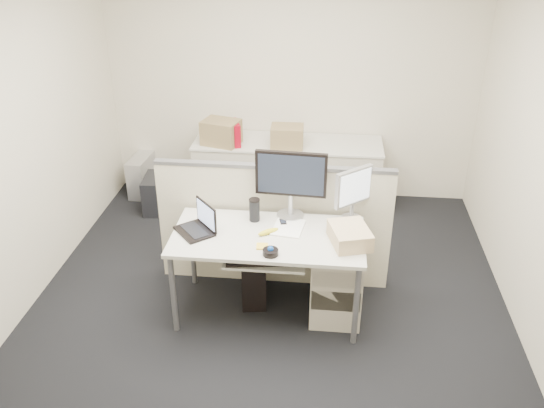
# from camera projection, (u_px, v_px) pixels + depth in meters

# --- Properties ---
(floor) EXTENTS (4.00, 4.50, 0.01)m
(floor) POSITION_uv_depth(u_px,v_px,m) (268.00, 310.00, 4.82)
(floor) COLOR black
(floor) RESTS_ON ground
(wall_back) EXTENTS (4.00, 0.02, 2.70)m
(wall_back) POSITION_uv_depth(u_px,v_px,m) (291.00, 78.00, 6.17)
(wall_back) COLOR beige
(wall_back) RESTS_ON ground
(wall_front) EXTENTS (4.00, 0.02, 2.70)m
(wall_front) POSITION_uv_depth(u_px,v_px,m) (203.00, 396.00, 2.21)
(wall_front) COLOR beige
(wall_front) RESTS_ON ground
(wall_left) EXTENTS (0.02, 4.50, 2.70)m
(wall_left) POSITION_uv_depth(u_px,v_px,m) (7.00, 151.00, 4.37)
(wall_left) COLOR beige
(wall_left) RESTS_ON ground
(desk) EXTENTS (1.50, 0.75, 0.73)m
(desk) POSITION_uv_depth(u_px,v_px,m) (268.00, 242.00, 4.51)
(desk) COLOR silver
(desk) RESTS_ON floor
(keyboard_tray) EXTENTS (0.62, 0.32, 0.02)m
(keyboard_tray) POSITION_uv_depth(u_px,v_px,m) (265.00, 259.00, 4.37)
(keyboard_tray) COLOR silver
(keyboard_tray) RESTS_ON desk
(drawer_pedestal) EXTENTS (0.40, 0.55, 0.65)m
(drawer_pedestal) POSITION_uv_depth(u_px,v_px,m) (336.00, 278.00, 4.66)
(drawer_pedestal) COLOR #ADA896
(drawer_pedestal) RESTS_ON floor
(cubicle_partition) EXTENTS (2.00, 0.06, 1.10)m
(cubicle_partition) POSITION_uv_depth(u_px,v_px,m) (274.00, 226.00, 4.95)
(cubicle_partition) COLOR beige
(cubicle_partition) RESTS_ON floor
(back_counter) EXTENTS (2.00, 0.60, 0.72)m
(back_counter) POSITION_uv_depth(u_px,v_px,m) (287.00, 174.00, 6.35)
(back_counter) COLOR #ADA896
(back_counter) RESTS_ON floor
(monitor_main) EXTENTS (0.59, 0.26, 0.57)m
(monitor_main) POSITION_uv_depth(u_px,v_px,m) (291.00, 185.00, 4.61)
(monitor_main) COLOR black
(monitor_main) RESTS_ON desk
(monitor_small) EXTENTS (0.39, 0.38, 0.44)m
(monitor_small) POSITION_uv_depth(u_px,v_px,m) (353.00, 195.00, 4.60)
(monitor_small) COLOR #B7B7BC
(monitor_small) RESTS_ON desk
(laptop) EXTENTS (0.37, 0.38, 0.23)m
(laptop) POSITION_uv_depth(u_px,v_px,m) (194.00, 220.00, 4.46)
(laptop) COLOR black
(laptop) RESTS_ON desk
(trackball) EXTENTS (0.12, 0.12, 0.04)m
(trackball) POSITION_uv_depth(u_px,v_px,m) (271.00, 252.00, 4.22)
(trackball) COLOR black
(trackball) RESTS_ON desk
(desk_phone) EXTENTS (0.30, 0.28, 0.07)m
(desk_phone) POSITION_uv_depth(u_px,v_px,m) (346.00, 230.00, 4.48)
(desk_phone) COLOR black
(desk_phone) RESTS_ON desk
(paper_stack) EXTENTS (0.27, 0.32, 0.01)m
(paper_stack) POSITION_uv_depth(u_px,v_px,m) (288.00, 228.00, 4.57)
(paper_stack) COLOR white
(paper_stack) RESTS_ON desk
(sticky_pad) EXTENTS (0.09, 0.09, 0.01)m
(sticky_pad) POSITION_uv_depth(u_px,v_px,m) (262.00, 246.00, 4.32)
(sticky_pad) COLOR yellow
(sticky_pad) RESTS_ON desk
(travel_mug) EXTENTS (0.10, 0.10, 0.18)m
(travel_mug) POSITION_uv_depth(u_px,v_px,m) (254.00, 210.00, 4.64)
(travel_mug) COLOR black
(travel_mug) RESTS_ON desk
(banana) EXTENTS (0.17, 0.15, 0.04)m
(banana) POSITION_uv_depth(u_px,v_px,m) (268.00, 232.00, 4.48)
(banana) COLOR yellow
(banana) RESTS_ON desk
(cellphone) EXTENTS (0.07, 0.11, 0.01)m
(cellphone) POSITION_uv_depth(u_px,v_px,m) (283.00, 222.00, 4.64)
(cellphone) COLOR black
(cellphone) RESTS_ON desk
(manila_folders) EXTENTS (0.36, 0.41, 0.13)m
(manila_folders) POSITION_uv_depth(u_px,v_px,m) (350.00, 235.00, 4.35)
(manila_folders) COLOR tan
(manila_folders) RESTS_ON desk
(keyboard) EXTENTS (0.50, 0.24, 0.03)m
(keyboard) POSITION_uv_depth(u_px,v_px,m) (258.00, 259.00, 4.33)
(keyboard) COLOR black
(keyboard) RESTS_ON keyboard_tray
(pc_tower_desk) EXTENTS (0.27, 0.52, 0.46)m
(pc_tower_desk) POSITION_uv_depth(u_px,v_px,m) (253.00, 272.00, 4.90)
(pc_tower_desk) COLOR black
(pc_tower_desk) RESTS_ON floor
(pc_tower_spare_dark) EXTENTS (0.20, 0.43, 0.39)m
(pc_tower_spare_dark) POSITION_uv_depth(u_px,v_px,m) (153.00, 193.00, 6.29)
(pc_tower_spare_dark) COLOR black
(pc_tower_spare_dark) RESTS_ON floor
(pc_tower_spare_silver) EXTENTS (0.22, 0.49, 0.44)m
(pc_tower_spare_silver) POSITION_uv_depth(u_px,v_px,m) (142.00, 175.00, 6.66)
(pc_tower_spare_silver) COLOR #B7B7BC
(pc_tower_spare_silver) RESTS_ON floor
(cardboard_box_left) EXTENTS (0.44, 0.37, 0.28)m
(cardboard_box_left) POSITION_uv_depth(u_px,v_px,m) (221.00, 133.00, 6.07)
(cardboard_box_left) COLOR olive
(cardboard_box_left) RESTS_ON back_counter
(cardboard_box_right) EXTENTS (0.34, 0.27, 0.24)m
(cardboard_box_right) POSITION_uv_depth(u_px,v_px,m) (287.00, 137.00, 6.02)
(cardboard_box_right) COLOR olive
(cardboard_box_right) RESTS_ON back_counter
(red_binder) EXTENTS (0.15, 0.29, 0.26)m
(red_binder) POSITION_uv_depth(u_px,v_px,m) (235.00, 134.00, 6.08)
(red_binder) COLOR maroon
(red_binder) RESTS_ON back_counter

